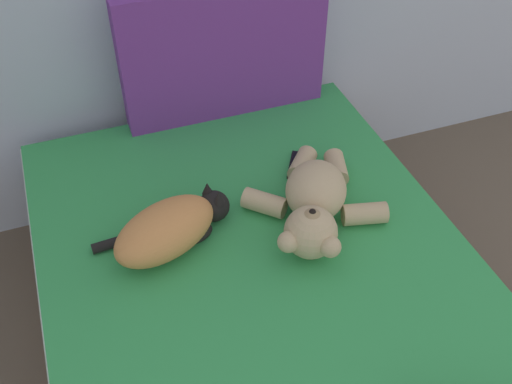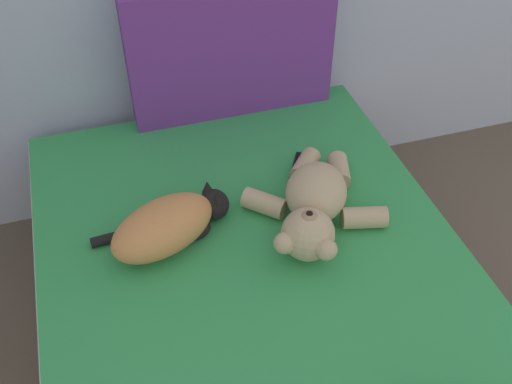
% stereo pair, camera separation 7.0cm
% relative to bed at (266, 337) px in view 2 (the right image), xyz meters
% --- Properties ---
extents(bed, '(1.32, 1.93, 0.48)m').
position_rel_bed_xyz_m(bed, '(0.00, 0.00, 0.00)').
color(bed, olive).
rests_on(bed, ground_plane).
extents(patterned_cushion, '(0.77, 0.10, 0.52)m').
position_rel_bed_xyz_m(patterned_cushion, '(0.15, 0.90, 0.50)').
color(patterned_cushion, '#72338C').
rests_on(patterned_cushion, bed).
extents(cat, '(0.44, 0.31, 0.15)m').
position_rel_bed_xyz_m(cat, '(-0.23, 0.26, 0.31)').
color(cat, '#D18447').
rests_on(cat, bed).
extents(teddy_bear, '(0.43, 0.53, 0.17)m').
position_rel_bed_xyz_m(teddy_bear, '(0.22, 0.21, 0.32)').
color(teddy_bear, tan).
rests_on(teddy_bear, bed).
extents(cell_phone, '(0.14, 0.16, 0.01)m').
position_rel_bed_xyz_m(cell_phone, '(0.28, 0.47, 0.25)').
color(cell_phone, black).
rests_on(cell_phone, bed).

